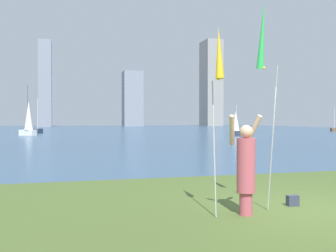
{
  "coord_description": "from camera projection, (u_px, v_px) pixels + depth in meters",
  "views": [
    {
      "loc": [
        -4.82,
        -6.97,
        1.85
      ],
      "look_at": [
        -1.16,
        6.73,
        1.63
      ],
      "focal_mm": 40.89,
      "sensor_mm": 36.0,
      "label": 1
    }
  ],
  "objects": [
    {
      "name": "ground",
      "position": [
        99.0,
        133.0,
        57.22
      ],
      "size": [
        120.0,
        138.0,
        0.12
      ],
      "color": "#475B28"
    },
    {
      "name": "person",
      "position": [
        246.0,
        166.0,
        7.43
      ],
      "size": [
        0.72,
        0.53,
        1.96
      ],
      "rotation": [
        0.0,
        0.0,
        -0.3
      ],
      "color": "#B24C59",
      "rests_on": "ground"
    },
    {
      "name": "kite_flag_left",
      "position": [
        219.0,
        59.0,
        7.1
      ],
      "size": [
        0.16,
        0.47,
        3.58
      ],
      "color": "#B2B2B7",
      "rests_on": "ground"
    },
    {
      "name": "kite_flag_right",
      "position": [
        263.0,
        40.0,
        8.03
      ],
      "size": [
        0.16,
        0.79,
        4.34
      ],
      "color": "#B2B2B7",
      "rests_on": "ground"
    },
    {
      "name": "bag",
      "position": [
        293.0,
        201.0,
        8.22
      ],
      "size": [
        0.25,
        0.14,
        0.23
      ],
      "color": "#33384C",
      "rests_on": "ground"
    },
    {
      "name": "sailboat_0",
      "position": [
        334.0,
        129.0,
        62.73
      ],
      "size": [
        2.08,
        2.58,
        3.71
      ],
      "color": "brown",
      "rests_on": "ground"
    },
    {
      "name": "sailboat_3",
      "position": [
        236.0,
        125.0,
        45.38
      ],
      "size": [
        1.9,
        1.77,
        3.59
      ],
      "color": "#333D51",
      "rests_on": "ground"
    },
    {
      "name": "sailboat_4",
      "position": [
        38.0,
        131.0,
        53.29
      ],
      "size": [
        1.33,
        2.58,
        4.77
      ],
      "color": "#333D51",
      "rests_on": "ground"
    },
    {
      "name": "sailboat_5",
      "position": [
        28.0,
        120.0,
        45.31
      ],
      "size": [
        2.08,
        1.8,
        6.0
      ],
      "color": "silver",
      "rests_on": "ground"
    },
    {
      "name": "skyline_tower_1",
      "position": [
        45.0,
        84.0,
        103.58
      ],
      "size": [
        3.44,
        3.61,
        23.46
      ],
      "color": "gray",
      "rests_on": "ground"
    },
    {
      "name": "skyline_tower_2",
      "position": [
        132.0,
        99.0,
        111.54
      ],
      "size": [
        5.51,
        5.73,
        15.93
      ],
      "color": "gray",
      "rests_on": "ground"
    },
    {
      "name": "skyline_tower_3",
      "position": [
        211.0,
        84.0,
        117.75
      ],
      "size": [
        5.05,
        7.57,
        26.13
      ],
      "color": "gray",
      "rests_on": "ground"
    }
  ]
}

